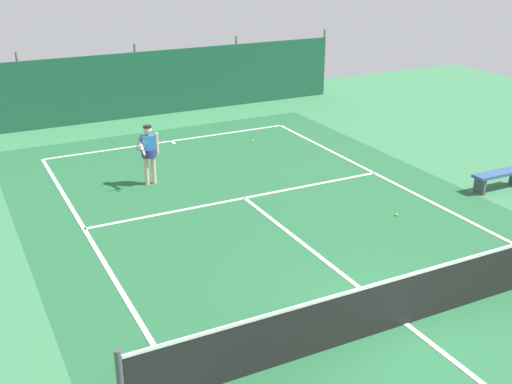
% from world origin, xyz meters
% --- Properties ---
extents(ground_plane, '(36.00, 36.00, 0.00)m').
position_xyz_m(ground_plane, '(0.00, 0.00, 0.00)').
color(ground_plane, '#387A4C').
extents(court_surface, '(11.02, 26.60, 0.01)m').
position_xyz_m(court_surface, '(0.00, 0.00, 0.00)').
color(court_surface, '#236038').
rests_on(court_surface, ground).
extents(tennis_net, '(10.12, 0.10, 1.10)m').
position_xyz_m(tennis_net, '(0.00, 0.00, 0.51)').
color(tennis_net, black).
rests_on(tennis_net, ground).
extents(back_fence, '(16.30, 0.98, 2.70)m').
position_xyz_m(back_fence, '(-0.00, 15.85, 0.67)').
color(back_fence, '#195138').
rests_on(back_fence, ground).
extents(tennis_player, '(0.72, 0.75, 1.64)m').
position_xyz_m(tennis_player, '(-1.83, 8.47, 0.96)').
color(tennis_player, '#D8AD8C').
rests_on(tennis_player, ground).
extents(tennis_ball_near_player, '(0.07, 0.07, 0.07)m').
position_xyz_m(tennis_ball_near_player, '(2.36, 10.64, 0.03)').
color(tennis_ball_near_player, '#CCDB33').
rests_on(tennis_ball_near_player, ground).
extents(tennis_ball_midcourt, '(0.07, 0.07, 0.07)m').
position_xyz_m(tennis_ball_midcourt, '(2.79, 3.74, 0.03)').
color(tennis_ball_midcourt, '#CCDB33').
rests_on(tennis_ball_midcourt, ground).
extents(courtside_bench, '(1.60, 0.40, 0.49)m').
position_xyz_m(courtside_bench, '(6.31, 3.93, 0.37)').
color(courtside_bench, '#335184').
rests_on(courtside_bench, ground).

